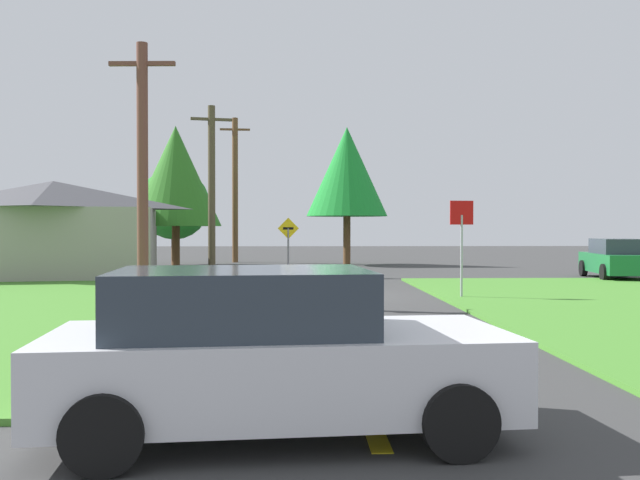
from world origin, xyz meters
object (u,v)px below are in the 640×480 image
at_px(car_behind_on_main_road, 269,352).
at_px(barn, 54,229).
at_px(oak_tree_left, 347,172).
at_px(utility_pole_far, 235,189).
at_px(utility_pole_mid, 212,188).
at_px(direction_sign, 288,240).
at_px(utility_pole_near, 143,169).
at_px(car_on_crossroad, 616,259).
at_px(oak_tree_right, 174,204).
at_px(pine_tree_center, 176,176).
at_px(stop_sign, 462,231).

distance_m(car_behind_on_main_road, barn, 24.27).
distance_m(car_behind_on_main_road, oak_tree_left, 32.62).
xyz_separation_m(utility_pole_far, oak_tree_left, (6.50, -3.14, 0.78)).
height_order(utility_pole_mid, direction_sign, utility_pole_mid).
height_order(utility_pole_near, barn, utility_pole_near).
xyz_separation_m(car_on_crossroad, direction_sign, (-13.16, 2.00, 0.74)).
xyz_separation_m(oak_tree_right, barn, (-3.12, -10.40, -1.39)).
height_order(direction_sign, barn, barn).
bearing_deg(barn, direction_sign, 3.53).
distance_m(direction_sign, oak_tree_right, 11.91).
bearing_deg(barn, car_behind_on_main_road, -66.37).
relative_size(car_behind_on_main_road, oak_tree_left, 0.59).
bearing_deg(utility_pole_far, barn, -115.60).
relative_size(car_behind_on_main_road, utility_pole_mid, 0.62).
xyz_separation_m(utility_pole_near, pine_tree_center, (-1.63, 14.66, 0.90)).
distance_m(car_on_crossroad, oak_tree_left, 15.77).
xyz_separation_m(utility_pole_near, direction_sign, (3.82, 10.49, -2.10)).
distance_m(utility_pole_far, barn, 14.73).
bearing_deg(utility_pole_mid, pine_tree_center, 123.64).
distance_m(car_behind_on_main_road, utility_pole_near, 13.23).
distance_m(pine_tree_center, barn, 6.83).
relative_size(oak_tree_right, barn, 0.60).
bearing_deg(pine_tree_center, car_behind_on_main_road, -78.38).
bearing_deg(car_on_crossroad, utility_pole_mid, 88.15).
bearing_deg(pine_tree_center, oak_tree_left, 31.14).
xyz_separation_m(utility_pole_near, oak_tree_right, (-2.68, 20.30, -0.26)).
bearing_deg(pine_tree_center, utility_pole_far, 75.82).
height_order(utility_pole_mid, oak_tree_right, utility_pole_mid).
bearing_deg(utility_pole_near, barn, 120.37).
relative_size(stop_sign, direction_sign, 1.13).
bearing_deg(car_on_crossroad, barn, 94.95).
bearing_deg(car_on_crossroad, pine_tree_center, 80.15).
height_order(utility_pole_mid, pine_tree_center, utility_pole_mid).
distance_m(stop_sign, direction_sign, 11.06).
relative_size(utility_pole_far, barn, 0.98).
relative_size(car_behind_on_main_road, oak_tree_right, 0.85).
relative_size(direction_sign, barn, 0.28).
bearing_deg(oak_tree_left, car_on_crossroad, -48.66).
bearing_deg(direction_sign, utility_pole_near, -110.03).
xyz_separation_m(stop_sign, utility_pole_far, (-8.41, 22.34, 2.47)).
xyz_separation_m(car_behind_on_main_road, direction_sign, (-0.09, 22.81, 0.74)).
distance_m(utility_pole_mid, oak_tree_right, 9.35).
distance_m(utility_pole_far, direction_sign, 13.27).
bearing_deg(car_behind_on_main_road, utility_pole_near, 102.62).
bearing_deg(utility_pole_mid, direction_sign, -16.79).
xyz_separation_m(direction_sign, pine_tree_center, (-5.45, 4.17, 3.00)).
xyz_separation_m(oak_tree_left, pine_tree_center, (-8.61, -5.20, -0.65)).
bearing_deg(utility_pole_near, stop_sign, 4.28).
xyz_separation_m(direction_sign, oak_tree_right, (-6.50, 9.80, 1.84)).
bearing_deg(car_on_crossroad, utility_pole_far, 57.16).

